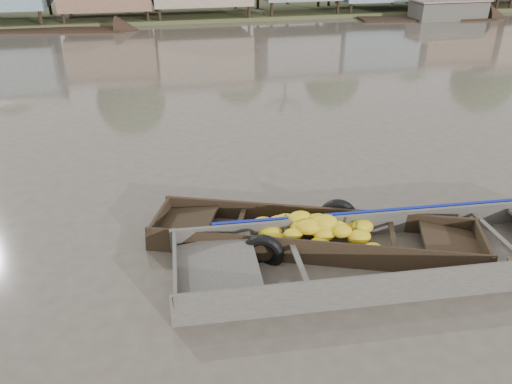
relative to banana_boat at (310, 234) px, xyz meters
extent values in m
plane|color=#4B4339|center=(-0.79, -0.58, -0.20)|extent=(120.00, 120.00, 0.00)
cube|color=#384723|center=(-0.79, 32.42, -0.20)|extent=(120.00, 12.00, 0.50)
cube|color=black|center=(0.08, -0.03, -0.28)|extent=(6.18, 3.38, 0.08)
cube|color=black|center=(0.33, 0.60, -0.03)|extent=(5.93, 2.48, 0.58)
cube|color=black|center=(-0.17, -0.65, -0.03)|extent=(5.93, 2.48, 0.58)
cube|color=black|center=(2.96, -1.17, -0.03)|extent=(0.56, 1.30, 0.55)
cube|color=black|center=(2.46, -0.97, 0.04)|extent=(1.43, 1.50, 0.21)
cube|color=black|center=(-2.79, 1.12, -0.03)|extent=(0.56, 1.30, 0.55)
cube|color=black|center=(-2.29, 0.92, 0.04)|extent=(1.43, 1.50, 0.21)
cube|color=black|center=(-1.29, 0.52, 0.09)|extent=(0.58, 1.26, 0.05)
cube|color=black|center=(1.46, -0.57, 0.09)|extent=(0.58, 1.26, 0.05)
ellipsoid|color=yellow|center=(0.86, 0.00, 0.05)|extent=(0.52, 0.44, 0.27)
ellipsoid|color=yellow|center=(-0.73, -0.05, 0.01)|extent=(0.58, 0.50, 0.30)
ellipsoid|color=yellow|center=(0.80, -0.48, 0.12)|extent=(0.55, 0.47, 0.29)
ellipsoid|color=yellow|center=(-0.90, 0.30, -0.01)|extent=(0.46, 0.40, 0.24)
ellipsoid|color=yellow|center=(0.08, 0.13, 0.20)|extent=(0.57, 0.49, 0.30)
ellipsoid|color=yellow|center=(-0.09, 0.40, 0.17)|extent=(0.47, 0.41, 0.25)
ellipsoid|color=yellow|center=(-0.17, 0.14, 0.30)|extent=(0.57, 0.49, 0.29)
ellipsoid|color=yellow|center=(0.04, -0.41, 0.04)|extent=(0.48, 0.41, 0.25)
ellipsoid|color=yellow|center=(-0.81, 0.28, 0.08)|extent=(0.60, 0.51, 0.31)
ellipsoid|color=yellow|center=(0.03, 0.30, 0.12)|extent=(0.49, 0.42, 0.25)
ellipsoid|color=yellow|center=(-0.01, 0.25, 0.17)|extent=(0.53, 0.46, 0.28)
ellipsoid|color=yellow|center=(-0.10, 0.20, 0.18)|extent=(0.53, 0.45, 0.27)
ellipsoid|color=yellow|center=(0.49, 0.22, 0.08)|extent=(0.52, 0.44, 0.27)
ellipsoid|color=yellow|center=(0.11, -0.16, 0.21)|extent=(0.54, 0.46, 0.28)
ellipsoid|color=yellow|center=(-0.17, -0.02, 0.21)|extent=(0.56, 0.48, 0.29)
ellipsoid|color=yellow|center=(0.49, -0.38, 0.23)|extent=(0.47, 0.40, 0.24)
ellipsoid|color=yellow|center=(-0.56, 0.30, 0.17)|extent=(0.51, 0.44, 0.27)
ellipsoid|color=yellow|center=(0.19, -0.29, 0.16)|extent=(0.52, 0.45, 0.27)
ellipsoid|color=yellow|center=(-0.83, 0.49, 0.06)|extent=(0.55, 0.47, 0.28)
ellipsoid|color=yellow|center=(-0.78, -0.03, 0.03)|extent=(0.59, 0.50, 0.31)
ellipsoid|color=yellow|center=(0.15, 0.05, 0.28)|extent=(0.46, 0.39, 0.24)
ellipsoid|color=yellow|center=(-0.08, -0.15, 0.27)|extent=(0.57, 0.49, 0.30)
ellipsoid|color=yellow|center=(0.93, -0.78, 0.01)|extent=(0.50, 0.43, 0.26)
ellipsoid|color=yellow|center=(-0.77, 0.08, 0.08)|extent=(0.60, 0.51, 0.31)
ellipsoid|color=yellow|center=(0.23, -0.13, 0.30)|extent=(0.61, 0.52, 0.32)
ellipsoid|color=yellow|center=(-0.43, 0.25, 0.20)|extent=(0.60, 0.51, 0.31)
ellipsoid|color=yellow|center=(-0.40, -0.16, 0.15)|extent=(0.46, 0.39, 0.24)
ellipsoid|color=yellow|center=(0.54, 0.24, 0.07)|extent=(0.50, 0.43, 0.26)
ellipsoid|color=yellow|center=(-0.97, -0.01, -0.04)|extent=(0.48, 0.41, 0.25)
ellipsoid|color=yellow|center=(1.00, -0.13, 0.10)|extent=(0.59, 0.50, 0.30)
ellipsoid|color=yellow|center=(0.43, -0.23, 0.21)|extent=(0.55, 0.47, 0.29)
cylinder|color=#3F6626|center=(-0.44, 0.18, 0.30)|extent=(0.04, 0.04, 0.20)
cylinder|color=#3F6626|center=(0.29, -0.11, 0.30)|extent=(0.04, 0.04, 0.20)
cylinder|color=#3F6626|center=(0.81, -0.31, 0.30)|extent=(0.04, 0.04, 0.20)
torus|color=black|center=(0.78, 0.52, -0.01)|extent=(0.82, 0.48, 0.81)
torus|color=black|center=(-1.03, -0.40, -0.01)|extent=(0.80, 0.47, 0.78)
cube|color=#3A3631|center=(1.40, -1.02, -0.28)|extent=(8.21, 2.34, 0.08)
cube|color=#3A3631|center=(1.47, -0.03, 0.01)|extent=(8.27, 0.79, 0.66)
cube|color=#3A3631|center=(1.32, -2.00, 0.01)|extent=(8.27, 0.79, 0.66)
cube|color=#3A3631|center=(-2.64, -0.71, 0.01)|extent=(0.21, 2.02, 0.63)
cube|color=#3A3631|center=(-1.94, -0.77, 0.09)|extent=(1.53, 1.84, 0.26)
cube|color=#3A3631|center=(-0.54, -0.87, 0.14)|extent=(0.24, 1.94, 0.05)
cube|color=#3A3631|center=(3.33, -1.16, 0.14)|extent=(0.24, 1.94, 0.05)
cube|color=#665E54|center=(1.40, -1.02, -0.23)|extent=(6.27, 2.04, 0.02)
cube|color=navy|center=(1.48, 0.04, 0.26)|extent=(6.68, 0.60, 0.16)
cube|color=black|center=(16.74, 24.68, -0.25)|extent=(9.38, 3.17, 0.35)
cube|color=black|center=(-7.46, 25.69, -0.25)|extent=(7.82, 3.08, 0.35)
cube|color=black|center=(18.21, 24.42, 0.35)|extent=(5.00, 2.00, 1.20)
camera|label=1|loc=(-2.88, -7.72, 5.21)|focal=35.00mm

